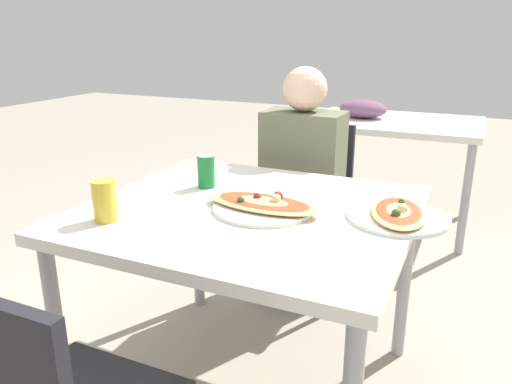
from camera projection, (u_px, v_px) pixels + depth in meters
The scene contains 8 objects.
dining_table at pixel (249, 227), 1.72m from camera, with size 1.08×0.99×0.73m.
chair_far_seated at pixel (308, 199), 2.51m from camera, with size 0.40×0.40×0.86m.
person_seated at pixel (302, 169), 2.35m from camera, with size 0.37×0.24×1.15m.
pizza_main at pixel (263, 205), 1.67m from camera, with size 0.41×0.34×0.06m.
soda_can at pixel (206, 171), 1.90m from camera, with size 0.07×0.07×0.12m.
drink_glass at pixel (105, 201), 1.56m from camera, with size 0.08×0.08×0.13m.
pizza_second at pixel (398, 215), 1.59m from camera, with size 0.32×0.34×0.06m.
background_table at pixel (388, 128), 3.36m from camera, with size 1.10×0.80×0.85m.
Camera 1 is at (0.69, -1.44, 1.31)m, focal length 35.00 mm.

